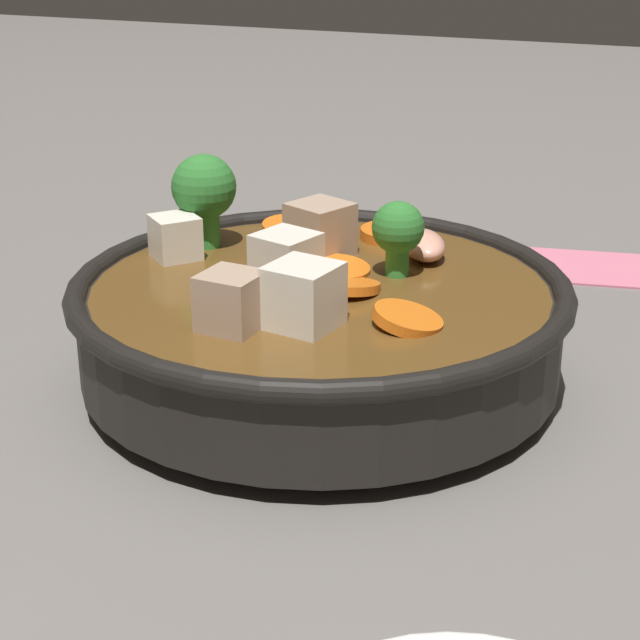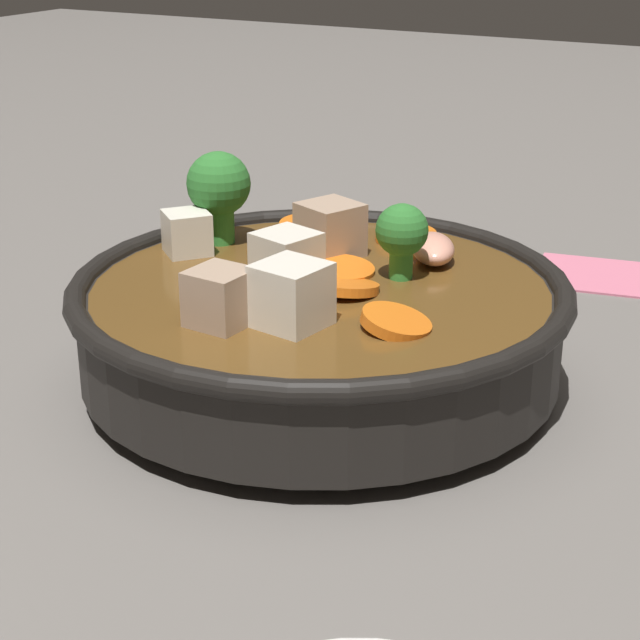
{
  "view_description": "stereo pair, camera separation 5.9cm",
  "coord_description": "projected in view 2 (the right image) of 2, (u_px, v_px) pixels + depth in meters",
  "views": [
    {
      "loc": [
        -0.21,
        0.51,
        0.26
      ],
      "look_at": [
        0.0,
        0.0,
        0.04
      ],
      "focal_mm": 60.0,
      "sensor_mm": 36.0,
      "label": 1
    },
    {
      "loc": [
        -0.26,
        0.49,
        0.26
      ],
      "look_at": [
        0.0,
        0.0,
        0.04
      ],
      "focal_mm": 60.0,
      "sensor_mm": 36.0,
      "label": 2
    }
  ],
  "objects": [
    {
      "name": "ground_plane",
      "position": [
        320.0,
        384.0,
        0.61
      ],
      "size": [
        3.0,
        3.0,
        0.0
      ],
      "primitive_type": "plane",
      "color": "slate"
    },
    {
      "name": "napkin",
      "position": [
        614.0,
        276.0,
        0.78
      ],
      "size": [
        0.12,
        0.1,
        0.0
      ],
      "color": "#D16B84",
      "rests_on": "ground_plane"
    },
    {
      "name": "stirfry_bowl",
      "position": [
        319.0,
        315.0,
        0.6
      ],
      "size": [
        0.28,
        0.28,
        0.12
      ],
      "color": "black",
      "rests_on": "ground_plane"
    }
  ]
}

